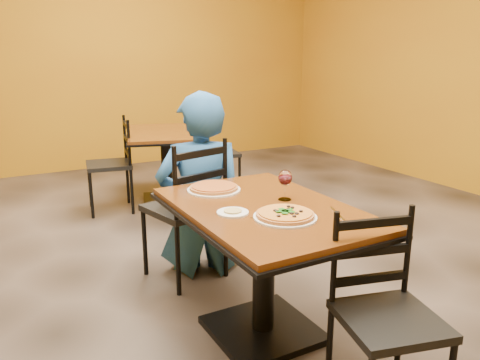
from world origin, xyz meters
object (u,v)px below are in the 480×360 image
chair_main_far (184,209)px  plate_main (285,217)px  chair_main_near (390,321)px  plate_far (214,190)px  chair_second_left (109,165)px  pizza_far (214,187)px  side_plate (233,213)px  chair_second_right (218,154)px  diner (201,183)px  pizza_main (285,214)px  table_second (166,150)px  wine_glass (285,184)px  table_main (264,241)px

chair_main_far → plate_main: size_ratio=3.18×
chair_main_near → plate_far: 1.22m
chair_second_left → pizza_far: bearing=12.1°
chair_main_near → plate_far: size_ratio=2.84×
chair_second_left → side_plate: size_ratio=5.76×
chair_second_right → diner: diner is taller
pizza_main → diner: bearing=86.5°
diner → plate_far: 0.59m
table_second → plate_far: size_ratio=4.20×
plate_far → plate_main: bearing=-80.9°
chair_main_far → pizza_far: 0.56m
plate_far → chair_second_right: bearing=63.2°
table_second → chair_second_right: size_ratio=1.43×
chair_second_right → side_plate: (-1.20, -2.60, 0.30)m
plate_far → wine_glass: size_ratio=1.72×
chair_second_right → plate_main: bearing=169.3°
chair_second_left → plate_far: chair_second_left is taller
table_second → plate_far: bearing=-103.1°
chair_main_far → chair_second_left: (-0.09, 1.69, -0.03)m
chair_second_left → chair_main_far: bearing=13.0°
chair_main_far → plate_far: size_ratio=3.18×
chair_main_near → plate_main: bearing=120.4°
pizza_far → side_plate: (-0.10, -0.41, -0.02)m
chair_main_far → table_second: bearing=-119.9°
chair_second_left → pizza_main: size_ratio=3.24×
plate_far → pizza_far: (-0.00, -0.00, 0.02)m
chair_main_far → wine_glass: chair_main_far is taller
side_plate → chair_second_left: bearing=89.8°
plate_main → diner: bearing=86.5°
plate_main → side_plate: same height
chair_second_right → wine_glass: size_ratio=5.06×
table_second → pizza_main: size_ratio=4.59×
side_plate → wine_glass: wine_glass is taller
chair_second_left → chair_second_right: bearing=99.9°
chair_main_near → diner: diner is taller
table_second → pizza_far: pizza_far is taller
table_second → chair_second_right: bearing=0.0°
table_second → wine_glass: bearing=-95.6°
chair_main_far → diner: (0.16, 0.07, 0.15)m
wine_glass → chair_main_near: bearing=-90.7°
chair_second_right → plate_main: size_ratio=2.94×
chair_second_left → side_plate: bearing=9.6°
table_second → chair_main_far: size_ratio=1.32×
chair_second_left → chair_second_right: size_ratio=1.01×
table_second → pizza_far: (-0.51, -2.18, 0.22)m
chair_main_near → side_plate: size_ratio=5.50×
diner → side_plate: (-0.26, -0.97, 0.11)m
chair_main_far → chair_main_near: bearing=85.2°
table_main → chair_second_left: chair_second_left is taller
side_plate → diner: bearing=74.9°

